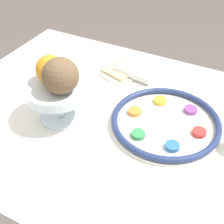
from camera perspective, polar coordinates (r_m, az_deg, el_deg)
dining_table at (r=1.31m, az=0.45°, el=-13.69°), size 1.19×0.89×0.76m
seder_plate at (r=1.00m, az=9.77°, el=-1.83°), size 0.35×0.35×0.03m
fruit_stand at (r=0.98m, az=-10.00°, el=3.40°), size 0.20×0.20×0.13m
orange_fruit at (r=0.96m, az=-11.20°, el=7.62°), size 0.09×0.09×0.09m
coconut at (r=0.91m, az=-9.41°, el=6.54°), size 0.11×0.11×0.11m
bread_plate at (r=1.24m, az=1.49°, el=7.48°), size 0.15×0.15×0.02m
napkin_roll at (r=1.20m, az=4.00°, el=7.01°), size 0.15×0.06×0.04m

